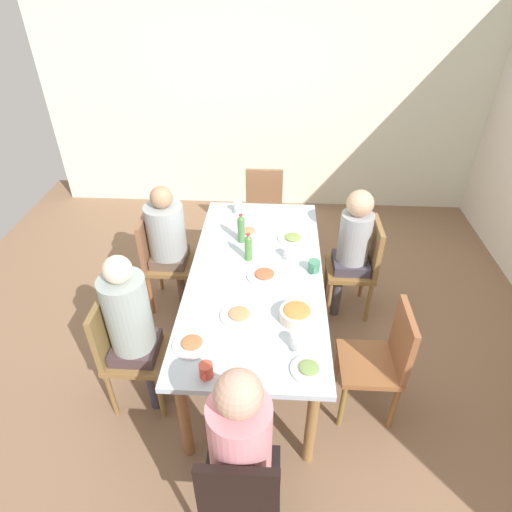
{
  "coord_description": "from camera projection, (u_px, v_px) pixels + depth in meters",
  "views": [
    {
      "loc": [
        2.46,
        0.14,
        2.69
      ],
      "look_at": [
        0.0,
        0.0,
        0.93
      ],
      "focal_mm": 29.96,
      "sensor_mm": 36.0,
      "label": 1
    }
  ],
  "objects": [
    {
      "name": "plate_5",
      "position": [
        248.0,
        232.0,
        3.55
      ],
      "size": [
        0.22,
        0.22,
        0.04
      ],
      "color": "white",
      "rests_on": "dining_table"
    },
    {
      "name": "plate_1",
      "position": [
        293.0,
        238.0,
        3.47
      ],
      "size": [
        0.24,
        0.24,
        0.04
      ],
      "color": "white",
      "rests_on": "dining_table"
    },
    {
      "name": "cup_2",
      "position": [
        314.0,
        266.0,
        3.11
      ],
      "size": [
        0.12,
        0.08,
        0.09
      ],
      "color": "#438566",
      "rests_on": "dining_table"
    },
    {
      "name": "wall_left",
      "position": [
        268.0,
        100.0,
        4.9
      ],
      "size": [
        0.12,
        5.21,
        2.6
      ],
      "primitive_type": "cube",
      "color": "white",
      "rests_on": "ground_plane"
    },
    {
      "name": "plate_2",
      "position": [
        239.0,
        315.0,
        2.74
      ],
      "size": [
        0.25,
        0.25,
        0.04
      ],
      "color": "silver",
      "rests_on": "dining_table"
    },
    {
      "name": "bottle_1",
      "position": [
        248.0,
        247.0,
        3.2
      ],
      "size": [
        0.06,
        0.06,
        0.23
      ],
      "color": "#4A8339",
      "rests_on": "dining_table"
    },
    {
      "name": "cup_1",
      "position": [
        288.0,
        253.0,
        3.26
      ],
      "size": [
        0.11,
        0.07,
        0.08
      ],
      "color": "white",
      "rests_on": "dining_table"
    },
    {
      "name": "ground_plane",
      "position": [
        256.0,
        346.0,
        3.57
      ],
      "size": [
        6.01,
        6.01,
        0.0
      ],
      "primitive_type": "plane",
      "color": "#856349"
    },
    {
      "name": "cup_3",
      "position": [
        206.0,
        371.0,
        2.34
      ],
      "size": [
        0.11,
        0.08,
        0.09
      ],
      "color": "#C64B37",
      "rests_on": "dining_table"
    },
    {
      "name": "chair_5",
      "position": [
        240.0,
        491.0,
        2.12
      ],
      "size": [
        0.4,
        0.4,
        0.9
      ],
      "color": "black",
      "rests_on": "ground_plane"
    },
    {
      "name": "bottle_0",
      "position": [
        241.0,
        229.0,
        3.39
      ],
      "size": [
        0.06,
        0.06,
        0.25
      ],
      "color": "#48783F",
      "rests_on": "dining_table"
    },
    {
      "name": "person_1",
      "position": [
        352.0,
        243.0,
        3.55
      ],
      "size": [
        0.3,
        0.3,
        1.19
      ],
      "color": "#434143",
      "rests_on": "ground_plane"
    },
    {
      "name": "chair_0",
      "position": [
        124.0,
        346.0,
        2.89
      ],
      "size": [
        0.4,
        0.4,
        0.9
      ],
      "color": "olive",
      "rests_on": "ground_plane"
    },
    {
      "name": "person_5",
      "position": [
        241.0,
        445.0,
        2.04
      ],
      "size": [
        0.3,
        0.3,
        1.29
      ],
      "color": "#2D3B53",
      "rests_on": "ground_plane"
    },
    {
      "name": "cup_4",
      "position": [
        238.0,
        207.0,
        3.82
      ],
      "size": [
        0.11,
        0.07,
        0.1
      ],
      "color": "white",
      "rests_on": "dining_table"
    },
    {
      "name": "person_0",
      "position": [
        132.0,
        322.0,
        2.75
      ],
      "size": [
        0.3,
        0.3,
        1.26
      ],
      "color": "#494341",
      "rests_on": "ground_plane"
    },
    {
      "name": "chair_4",
      "position": [
        383.0,
        357.0,
        2.81
      ],
      "size": [
        0.4,
        0.4,
        0.9
      ],
      "color": "brown",
      "rests_on": "ground_plane"
    },
    {
      "name": "dining_table",
      "position": [
        256.0,
        281.0,
        3.17
      ],
      "size": [
        2.1,
        0.97,
        0.78
      ],
      "color": "silver",
      "rests_on": "ground_plane"
    },
    {
      "name": "chair_1",
      "position": [
        360.0,
        263.0,
        3.66
      ],
      "size": [
        0.4,
        0.4,
        0.9
      ],
      "color": "olive",
      "rests_on": "ground_plane"
    },
    {
      "name": "chair_2",
      "position": [
        264.0,
        208.0,
        4.43
      ],
      "size": [
        0.4,
        0.4,
        0.9
      ],
      "color": "#915A3C",
      "rests_on": "ground_plane"
    },
    {
      "name": "bowl_0",
      "position": [
        297.0,
        314.0,
        2.7
      ],
      "size": [
        0.22,
        0.22,
        0.1
      ],
      "color": "beige",
      "rests_on": "dining_table"
    },
    {
      "name": "cup_0",
      "position": [
        297.0,
        342.0,
        2.51
      ],
      "size": [
        0.11,
        0.08,
        0.09
      ],
      "color": "white",
      "rests_on": "dining_table"
    },
    {
      "name": "plate_0",
      "position": [
        192.0,
        344.0,
        2.54
      ],
      "size": [
        0.23,
        0.23,
        0.04
      ],
      "color": "white",
      "rests_on": "dining_table"
    },
    {
      "name": "chair_3",
      "position": [
        161.0,
        256.0,
        3.74
      ],
      "size": [
        0.4,
        0.4,
        0.9
      ],
      "color": "olive",
      "rests_on": "ground_plane"
    },
    {
      "name": "plate_4",
      "position": [
        265.0,
        275.0,
        3.08
      ],
      "size": [
        0.26,
        0.26,
        0.04
      ],
      "color": "white",
      "rests_on": "dining_table"
    },
    {
      "name": "plate_3",
      "position": [
        309.0,
        369.0,
        2.39
      ],
      "size": [
        0.21,
        0.21,
        0.04
      ],
      "color": "silver",
      "rests_on": "dining_table"
    },
    {
      "name": "person_3",
      "position": [
        168.0,
        237.0,
        3.62
      ],
      "size": [
        0.32,
        0.32,
        1.19
      ],
      "color": "brown",
      "rests_on": "ground_plane"
    }
  ]
}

